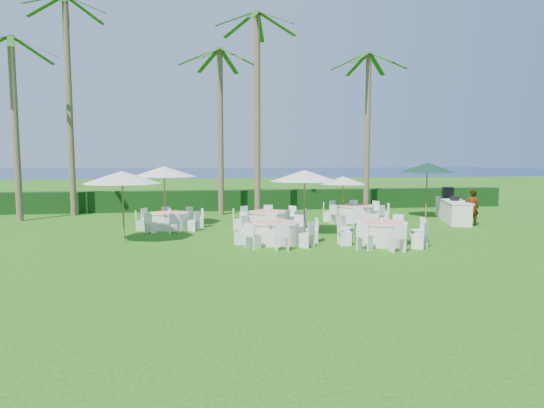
{
  "coord_description": "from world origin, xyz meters",
  "views": [
    {
      "loc": [
        -2.18,
        -15.3,
        3.01
      ],
      "look_at": [
        0.55,
        2.09,
        1.3
      ],
      "focal_mm": 30.0,
      "sensor_mm": 36.0,
      "label": 1
    }
  ],
  "objects_px": {
    "umbrella_b": "(305,176)",
    "banquet_table_f": "(356,213)",
    "banquet_table_b": "(276,232)",
    "banquet_table_e": "(270,220)",
    "umbrella_green": "(427,167)",
    "staff_person": "(472,208)",
    "buffet_table": "(452,209)",
    "umbrella_c": "(164,172)",
    "banquet_table_c": "(382,232)",
    "banquet_table_d": "(170,220)",
    "umbrella_d": "(343,180)",
    "umbrella_a": "(122,177)"
  },
  "relations": [
    {
      "from": "umbrella_b",
      "to": "banquet_table_f",
      "type": "bearing_deg",
      "value": 45.43
    },
    {
      "from": "banquet_table_b",
      "to": "banquet_table_e",
      "type": "relative_size",
      "value": 0.96
    },
    {
      "from": "umbrella_green",
      "to": "staff_person",
      "type": "bearing_deg",
      "value": -74.87
    },
    {
      "from": "banquet_table_b",
      "to": "buffet_table",
      "type": "xyz_separation_m",
      "value": [
        9.67,
        4.7,
        0.15
      ]
    },
    {
      "from": "umbrella_c",
      "to": "banquet_table_c",
      "type": "bearing_deg",
      "value": -35.61
    },
    {
      "from": "banquet_table_d",
      "to": "staff_person",
      "type": "height_order",
      "value": "staff_person"
    },
    {
      "from": "banquet_table_e",
      "to": "banquet_table_f",
      "type": "relative_size",
      "value": 1.01
    },
    {
      "from": "banquet_table_e",
      "to": "buffet_table",
      "type": "distance_m",
      "value": 9.56
    },
    {
      "from": "banquet_table_e",
      "to": "umbrella_b",
      "type": "relative_size",
      "value": 1.14
    },
    {
      "from": "banquet_table_b",
      "to": "umbrella_green",
      "type": "height_order",
      "value": "umbrella_green"
    },
    {
      "from": "banquet_table_c",
      "to": "umbrella_d",
      "type": "xyz_separation_m",
      "value": [
        0.49,
        6.07,
        1.6
      ]
    },
    {
      "from": "banquet_table_d",
      "to": "buffet_table",
      "type": "distance_m",
      "value": 13.72
    },
    {
      "from": "banquet_table_f",
      "to": "umbrella_green",
      "type": "bearing_deg",
      "value": 10.2
    },
    {
      "from": "umbrella_a",
      "to": "umbrella_green",
      "type": "xyz_separation_m",
      "value": [
        14.35,
        4.93,
        0.24
      ]
    },
    {
      "from": "umbrella_c",
      "to": "umbrella_d",
      "type": "bearing_deg",
      "value": 2.24
    },
    {
      "from": "umbrella_a",
      "to": "umbrella_d",
      "type": "xyz_separation_m",
      "value": [
        9.67,
        4.37,
        -0.36
      ]
    },
    {
      "from": "umbrella_d",
      "to": "umbrella_a",
      "type": "bearing_deg",
      "value": -155.69
    },
    {
      "from": "banquet_table_c",
      "to": "umbrella_c",
      "type": "distance_m",
      "value": 10.07
    },
    {
      "from": "banquet_table_d",
      "to": "umbrella_c",
      "type": "height_order",
      "value": "umbrella_c"
    },
    {
      "from": "umbrella_b",
      "to": "umbrella_green",
      "type": "xyz_separation_m",
      "value": [
        7.44,
        4.15,
        0.24
      ]
    },
    {
      "from": "umbrella_c",
      "to": "buffet_table",
      "type": "distance_m",
      "value": 14.11
    },
    {
      "from": "banquet_table_b",
      "to": "umbrella_a",
      "type": "relative_size",
      "value": 1.09
    },
    {
      "from": "banquet_table_b",
      "to": "banquet_table_f",
      "type": "distance_m",
      "value": 7.01
    },
    {
      "from": "banquet_table_c",
      "to": "buffet_table",
      "type": "distance_m",
      "value": 8.11
    },
    {
      "from": "umbrella_c",
      "to": "buffet_table",
      "type": "xyz_separation_m",
      "value": [
        13.98,
        -0.25,
        -1.93
      ]
    },
    {
      "from": "umbrella_c",
      "to": "buffet_table",
      "type": "height_order",
      "value": "umbrella_c"
    },
    {
      "from": "banquet_table_e",
      "to": "staff_person",
      "type": "xyz_separation_m",
      "value": [
        9.4,
        -0.15,
        0.4
      ]
    },
    {
      "from": "banquet_table_e",
      "to": "umbrella_d",
      "type": "distance_m",
      "value": 4.77
    },
    {
      "from": "umbrella_green",
      "to": "staff_person",
      "type": "xyz_separation_m",
      "value": [
        0.77,
        -2.84,
        -1.8
      ]
    },
    {
      "from": "banquet_table_d",
      "to": "banquet_table_e",
      "type": "xyz_separation_m",
      "value": [
        4.27,
        -0.93,
        0.03
      ]
    },
    {
      "from": "banquet_table_c",
      "to": "banquet_table_f",
      "type": "relative_size",
      "value": 1.0
    },
    {
      "from": "umbrella_a",
      "to": "umbrella_d",
      "type": "distance_m",
      "value": 10.62
    },
    {
      "from": "banquet_table_d",
      "to": "staff_person",
      "type": "relative_size",
      "value": 1.77
    },
    {
      "from": "banquet_table_e",
      "to": "banquet_table_d",
      "type": "bearing_deg",
      "value": 167.73
    },
    {
      "from": "umbrella_green",
      "to": "umbrella_c",
      "type": "bearing_deg",
      "value": -176.13
    },
    {
      "from": "umbrella_green",
      "to": "umbrella_b",
      "type": "bearing_deg",
      "value": -150.83
    },
    {
      "from": "banquet_table_c",
      "to": "umbrella_b",
      "type": "bearing_deg",
      "value": 132.48
    },
    {
      "from": "banquet_table_c",
      "to": "staff_person",
      "type": "relative_size",
      "value": 1.93
    },
    {
      "from": "umbrella_b",
      "to": "umbrella_c",
      "type": "bearing_deg",
      "value": 150.42
    },
    {
      "from": "umbrella_green",
      "to": "umbrella_d",
      "type": "bearing_deg",
      "value": -173.2
    },
    {
      "from": "banquet_table_c",
      "to": "banquet_table_f",
      "type": "height_order",
      "value": "banquet_table_c"
    },
    {
      "from": "banquet_table_e",
      "to": "staff_person",
      "type": "height_order",
      "value": "staff_person"
    },
    {
      "from": "banquet_table_d",
      "to": "umbrella_a",
      "type": "xyz_separation_m",
      "value": [
        -1.44,
        -3.16,
        2.0
      ]
    },
    {
      "from": "banquet_table_c",
      "to": "umbrella_green",
      "type": "relative_size",
      "value": 1.11
    },
    {
      "from": "banquet_table_b",
      "to": "umbrella_green",
      "type": "bearing_deg",
      "value": 33.35
    },
    {
      "from": "umbrella_green",
      "to": "staff_person",
      "type": "relative_size",
      "value": 1.75
    },
    {
      "from": "buffet_table",
      "to": "staff_person",
      "type": "distance_m",
      "value": 1.73
    },
    {
      "from": "banquet_table_f",
      "to": "umbrella_d",
      "type": "xyz_separation_m",
      "value": [
        -0.61,
        0.17,
        1.6
      ]
    },
    {
      "from": "banquet_table_f",
      "to": "buffet_table",
      "type": "relative_size",
      "value": 0.7
    },
    {
      "from": "banquet_table_b",
      "to": "buffet_table",
      "type": "bearing_deg",
      "value": 25.93
    }
  ]
}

